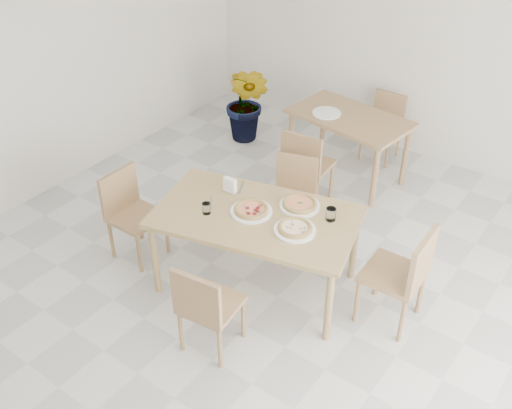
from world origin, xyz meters
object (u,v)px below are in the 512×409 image
Objects in this scene: chair_west at (130,208)px; pizza_pepperoni at (251,209)px; chair_south at (205,305)px; plate_pepperoni at (251,211)px; pizza_margherita at (300,203)px; second_table at (349,125)px; chair_north at (293,192)px; pizza_mushroom at (295,228)px; plate_mushroom at (295,230)px; main_table at (256,222)px; plate_empty at (327,113)px; napkin_holder at (230,186)px; chair_back_s at (305,163)px; chair_back_n at (385,122)px; potted_plant at (247,103)px; plate_margherita at (300,206)px; chair_east at (404,272)px; tumbler_b at (206,208)px; tumbler_a at (331,214)px.

pizza_pepperoni is (1.14, 0.32, 0.29)m from chair_west.
chair_south is 0.91m from plate_pepperoni.
second_table is at bearing 105.67° from pizza_margherita.
pizza_mushroom is at bearing -73.46° from chair_north.
chair_south is 2.46× the size of plate_mushroom.
main_table is 2.02m from plate_empty.
pizza_mushroom is 1.97× the size of napkin_holder.
main_table is at bearing 98.41° from chair_back_s.
second_table is at bearing 23.15° from plate_empty.
plate_mushroom is 0.43× the size of chair_back_n.
potted_plant reaches higher than plate_empty.
pizza_margherita reaches higher than plate_margherita.
chair_east is 2.37m from plate_empty.
plate_margherita is at bearing -101.02° from chair_south.
napkin_holder is (-0.76, 0.13, 0.03)m from pizza_mushroom.
potted_plant reaches higher than chair_back_n.
chair_east is 2.61× the size of plate_pepperoni.
tumbler_b reaches higher than main_table.
chair_west is at bearing -104.46° from second_table.
plate_empty is (-0.12, 1.82, -0.06)m from napkin_holder.
chair_north is 1.20m from plate_empty.
plate_mushroom is 0.34× the size of potted_plant.
tumbler_a reaches higher than plate_pepperoni.
tumbler_a is at bearing 27.43° from plate_pepperoni.
chair_north is 8.50× the size of tumbler_b.
chair_back_n is at bearing 65.44° from plate_empty.
chair_east is at bearing 19.30° from tumbler_b.
plate_margherita is 0.78m from tumbler_b.
chair_south is at bearing -76.33° from plate_pepperoni.
napkin_holder reaches higher than chair_north.
plate_empty is at bearing 121.84° from tumbler_a.
chair_south reaches higher than pizza_mushroom.
pizza_pepperoni is at bearing -98.77° from chair_north.
plate_empty reaches higher than main_table.
pizza_margherita is 1.14m from chair_back_s.
tumbler_a is at bearing -70.42° from chair_west.
potted_plant is (-1.33, 2.30, -0.30)m from tumbler_b.
tumbler_a is (-0.68, -0.02, 0.27)m from chair_east.
plate_empty is at bearing -135.96° from chair_east.
second_table is (-0.09, 1.22, 0.18)m from chair_north.
chair_north reaches higher than chair_back_n.
main_table is at bearing -87.20° from chair_south.
pizza_pepperoni is at bearing -77.11° from second_table.
napkin_holder is 1.93m from second_table.
plate_pepperoni is 0.45× the size of chair_back_n.
plate_margherita is 0.34m from pizza_mushroom.
plate_empty is at bearing -6.12° from potted_plant.
main_table is 1.25m from chair_east.
plate_margherita is 0.25× the size of second_table.
plate_mushroom is at bearing -112.24° from chair_south.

